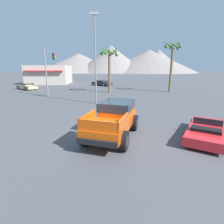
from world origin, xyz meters
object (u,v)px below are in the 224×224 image
red_convertible_car (206,131)px  parked_car_tan (27,86)px  orange_pickup_truck (114,117)px  street_lamp_post (95,52)px  palm_tree_short (172,54)px  parked_car_dark (102,83)px  traffic_light_main (49,63)px  palm_tree_tall (109,58)px

red_convertible_car → parked_car_tan: parked_car_tan is taller
orange_pickup_truck → red_convertible_car: orange_pickup_truck is taller
parked_car_tan → street_lamp_post: street_lamp_post is taller
orange_pickup_truck → palm_tree_short: (9.18, 17.38, 4.62)m
street_lamp_post → palm_tree_short: bearing=38.5°
parked_car_dark → parked_car_tan: (-12.78, -6.00, -0.00)m
orange_pickup_truck → palm_tree_short: palm_tree_short is taller
traffic_light_main → palm_tree_short: 17.57m
palm_tree_tall → palm_tree_short: (9.24, 0.20, 0.60)m
traffic_light_main → street_lamp_post: bearing=-135.3°
palm_tree_tall → palm_tree_short: bearing=1.2°
orange_pickup_truck → traffic_light_main: (-8.25, 15.63, 3.18)m
red_convertible_car → palm_tree_tall: 19.09m
orange_pickup_truck → traffic_light_main: size_ratio=0.86×
red_convertible_car → parked_car_dark: (-6.38, 27.95, 0.18)m
red_convertible_car → palm_tree_tall: (-4.98, 17.83, 4.67)m
orange_pickup_truck → street_lamp_post: 9.88m
palm_tree_short → parked_car_dark: bearing=137.0°
parked_car_tan → palm_tree_tall: size_ratio=0.65×
traffic_light_main → palm_tree_short: bearing=-84.3°
orange_pickup_truck → palm_tree_tall: bearing=108.5°
parked_car_dark → traffic_light_main: 13.98m
palm_tree_short → traffic_light_main: bearing=-174.3°
red_convertible_car → palm_tree_tall: bearing=138.6°
parked_car_tan → orange_pickup_truck: bearing=-108.0°
parked_car_dark → street_lamp_post: (-0.08, -18.44, 4.58)m
traffic_light_main → street_lamp_post: 9.58m
parked_car_tan → street_lamp_post: 18.36m
parked_car_dark → palm_tree_short: 15.41m
traffic_light_main → palm_tree_short: (17.43, 1.75, 1.44)m
red_convertible_car → street_lamp_post: 12.44m
parked_car_dark → palm_tree_tall: palm_tree_tall is taller
parked_car_dark → street_lamp_post: size_ratio=0.51×
traffic_light_main → palm_tree_tall: 8.37m
parked_car_dark → palm_tree_tall: 11.16m
parked_car_dark → parked_car_tan: parked_car_tan is taller
parked_car_tan → street_lamp_post: size_ratio=0.49×
palm_tree_short → parked_car_tan: bearing=170.5°
parked_car_tan → palm_tree_short: (23.42, -3.92, 5.09)m
red_convertible_car → parked_car_dark: parked_car_dark is taller
orange_pickup_truck → traffic_light_main: 17.96m
traffic_light_main → palm_tree_tall: bearing=-79.3°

